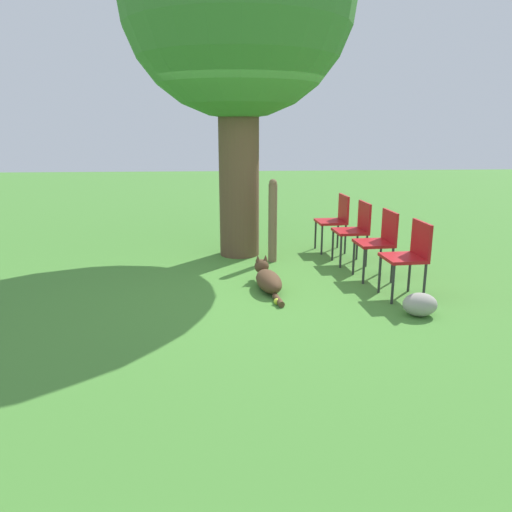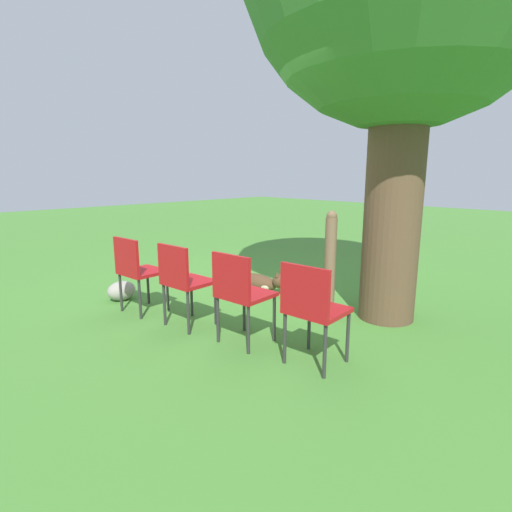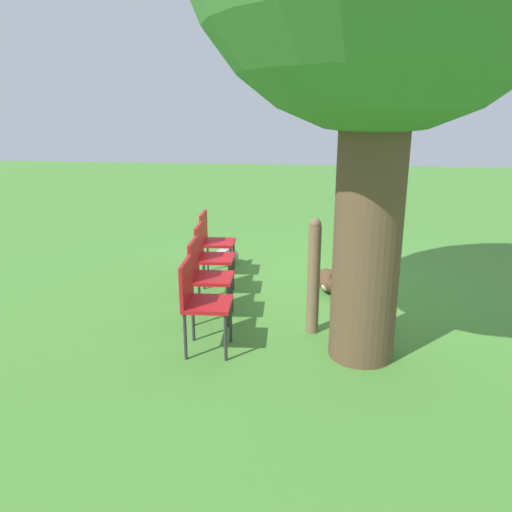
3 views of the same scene
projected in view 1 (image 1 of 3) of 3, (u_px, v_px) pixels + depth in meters
ground_plane at (259, 280)px, 6.25m from camera, size 30.00×30.00×0.00m
oak_tree at (238, 1)px, 6.60m from camera, size 3.17×3.17×5.12m
dog at (268, 279)px, 5.88m from camera, size 0.36×1.10×0.34m
fence_post at (273, 221)px, 6.95m from camera, size 0.12×0.12×1.17m
red_chair_0 at (410, 253)px, 5.50m from camera, size 0.45×0.47×0.86m
red_chair_1 at (380, 239)px, 6.18m from camera, size 0.45×0.47×0.86m
red_chair_2 at (356, 227)px, 6.87m from camera, size 0.45×0.47×0.86m
red_chair_3 at (336, 218)px, 7.55m from camera, size 0.45×0.47×0.86m
tennis_ball at (277, 301)px, 5.39m from camera, size 0.07×0.07×0.07m
garden_rock at (420, 304)px, 5.06m from camera, size 0.35×0.28×0.24m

